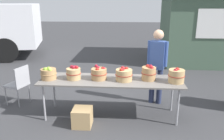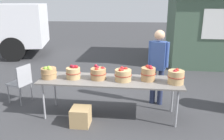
{
  "view_description": "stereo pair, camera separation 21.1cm",
  "coord_description": "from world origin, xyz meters",
  "px_view_note": "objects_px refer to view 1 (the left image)",
  "views": [
    {
      "loc": [
        0.33,
        -4.14,
        2.21
      ],
      "look_at": [
        0.0,
        0.3,
        0.85
      ],
      "focal_mm": 37.03,
      "sensor_mm": 36.0,
      "label": 1
    },
    {
      "loc": [
        0.54,
        -4.12,
        2.21
      ],
      "look_at": [
        0.0,
        0.3,
        0.85
      ],
      "focal_mm": 37.03,
      "sensor_mm": 36.0,
      "label": 2
    }
  ],
  "objects_px": {
    "folding_chair": "(19,82)",
    "market_table": "(111,81)",
    "apple_basket_green_0": "(49,74)",
    "apple_basket_red_0": "(74,73)",
    "apple_basket_red_4": "(176,76)",
    "vendor_adult": "(157,61)",
    "produce_crate": "(82,117)",
    "apple_basket_red_3": "(149,73)",
    "apple_basket_red_2": "(124,75)",
    "apple_basket_red_1": "(99,73)"
  },
  "relations": [
    {
      "from": "apple_basket_red_0",
      "to": "produce_crate",
      "type": "bearing_deg",
      "value": -61.88
    },
    {
      "from": "market_table",
      "to": "folding_chair",
      "type": "xyz_separation_m",
      "value": [
        -2.02,
        0.37,
        -0.21
      ]
    },
    {
      "from": "apple_basket_red_0",
      "to": "market_table",
      "type": "bearing_deg",
      "value": 1.03
    },
    {
      "from": "apple_basket_red_3",
      "to": "market_table",
      "type": "bearing_deg",
      "value": -176.5
    },
    {
      "from": "apple_basket_red_4",
      "to": "vendor_adult",
      "type": "distance_m",
      "value": 0.78
    },
    {
      "from": "market_table",
      "to": "apple_basket_red_4",
      "type": "bearing_deg",
      "value": -2.9
    },
    {
      "from": "folding_chair",
      "to": "apple_basket_green_0",
      "type": "bearing_deg",
      "value": 80.33
    },
    {
      "from": "market_table",
      "to": "folding_chair",
      "type": "height_order",
      "value": "folding_chair"
    },
    {
      "from": "apple_basket_red_2",
      "to": "vendor_adult",
      "type": "height_order",
      "value": "vendor_adult"
    },
    {
      "from": "folding_chair",
      "to": "produce_crate",
      "type": "distance_m",
      "value": 1.77
    },
    {
      "from": "apple_basket_red_2",
      "to": "folding_chair",
      "type": "height_order",
      "value": "apple_basket_red_2"
    },
    {
      "from": "vendor_adult",
      "to": "folding_chair",
      "type": "distance_m",
      "value": 3.0
    },
    {
      "from": "folding_chair",
      "to": "vendor_adult",
      "type": "bearing_deg",
      "value": 112.94
    },
    {
      "from": "apple_basket_red_3",
      "to": "folding_chair",
      "type": "bearing_deg",
      "value": 173.15
    },
    {
      "from": "vendor_adult",
      "to": "produce_crate",
      "type": "distance_m",
      "value": 1.96
    },
    {
      "from": "apple_basket_red_0",
      "to": "apple_basket_green_0",
      "type": "bearing_deg",
      "value": -175.36
    },
    {
      "from": "apple_basket_green_0",
      "to": "vendor_adult",
      "type": "xyz_separation_m",
      "value": [
        2.12,
        0.71,
        0.1
      ]
    },
    {
      "from": "market_table",
      "to": "apple_basket_red_4",
      "type": "distance_m",
      "value": 1.22
    },
    {
      "from": "apple_basket_red_2",
      "to": "apple_basket_red_4",
      "type": "distance_m",
      "value": 0.96
    },
    {
      "from": "apple_basket_red_4",
      "to": "apple_basket_red_1",
      "type": "bearing_deg",
      "value": 177.11
    },
    {
      "from": "apple_basket_green_0",
      "to": "vendor_adult",
      "type": "bearing_deg",
      "value": 18.55
    },
    {
      "from": "apple_basket_green_0",
      "to": "produce_crate",
      "type": "distance_m",
      "value": 1.06
    },
    {
      "from": "apple_basket_red_1",
      "to": "apple_basket_red_2",
      "type": "bearing_deg",
      "value": -4.48
    },
    {
      "from": "apple_basket_green_0",
      "to": "apple_basket_red_0",
      "type": "bearing_deg",
      "value": 4.64
    },
    {
      "from": "apple_basket_red_2",
      "to": "folding_chair",
      "type": "distance_m",
      "value": 2.33
    },
    {
      "from": "apple_basket_red_1",
      "to": "apple_basket_green_0",
      "type": "bearing_deg",
      "value": -176.27
    },
    {
      "from": "apple_basket_red_3",
      "to": "produce_crate",
      "type": "distance_m",
      "value": 1.48
    },
    {
      "from": "apple_basket_red_3",
      "to": "vendor_adult",
      "type": "distance_m",
      "value": 0.66
    },
    {
      "from": "apple_basket_red_4",
      "to": "market_table",
      "type": "bearing_deg",
      "value": 177.1
    },
    {
      "from": "vendor_adult",
      "to": "apple_basket_red_1",
      "type": "bearing_deg",
      "value": 44.45
    },
    {
      "from": "apple_basket_red_0",
      "to": "apple_basket_red_4",
      "type": "relative_size",
      "value": 0.93
    },
    {
      "from": "apple_basket_green_0",
      "to": "produce_crate",
      "type": "relative_size",
      "value": 0.91
    },
    {
      "from": "apple_basket_red_3",
      "to": "produce_crate",
      "type": "xyz_separation_m",
      "value": [
        -1.2,
        -0.48,
        -0.72
      ]
    },
    {
      "from": "market_table",
      "to": "apple_basket_green_0",
      "type": "xyz_separation_m",
      "value": [
        -1.19,
        -0.05,
        0.15
      ]
    },
    {
      "from": "apple_basket_red_0",
      "to": "vendor_adult",
      "type": "relative_size",
      "value": 0.18
    },
    {
      "from": "apple_basket_red_2",
      "to": "apple_basket_red_0",
      "type": "bearing_deg",
      "value": 179.2
    },
    {
      "from": "apple_basket_red_1",
      "to": "vendor_adult",
      "type": "xyz_separation_m",
      "value": [
        1.16,
        0.65,
        0.09
      ]
    },
    {
      "from": "apple_basket_red_2",
      "to": "folding_chair",
      "type": "relative_size",
      "value": 0.38
    },
    {
      "from": "apple_basket_red_2",
      "to": "apple_basket_red_3",
      "type": "bearing_deg",
      "value": 8.5
    },
    {
      "from": "apple_basket_red_4",
      "to": "vendor_adult",
      "type": "relative_size",
      "value": 0.19
    },
    {
      "from": "apple_basket_red_1",
      "to": "apple_basket_red_2",
      "type": "relative_size",
      "value": 0.95
    },
    {
      "from": "market_table",
      "to": "apple_basket_red_2",
      "type": "distance_m",
      "value": 0.29
    },
    {
      "from": "apple_basket_red_3",
      "to": "folding_chair",
      "type": "xyz_separation_m",
      "value": [
        -2.73,
        0.33,
        -0.38
      ]
    },
    {
      "from": "apple_basket_red_3",
      "to": "apple_basket_red_4",
      "type": "xyz_separation_m",
      "value": [
        0.49,
        -0.1,
        -0.01
      ]
    },
    {
      "from": "apple_basket_red_1",
      "to": "vendor_adult",
      "type": "distance_m",
      "value": 1.33
    },
    {
      "from": "apple_basket_red_0",
      "to": "apple_basket_red_1",
      "type": "xyz_separation_m",
      "value": [
        0.48,
        0.02,
        -0.0
      ]
    },
    {
      "from": "folding_chair",
      "to": "market_table",
      "type": "bearing_deg",
      "value": 96.91
    },
    {
      "from": "apple_basket_red_2",
      "to": "vendor_adult",
      "type": "bearing_deg",
      "value": 45.05
    },
    {
      "from": "apple_basket_red_1",
      "to": "apple_basket_red_3",
      "type": "relative_size",
      "value": 1.04
    },
    {
      "from": "market_table",
      "to": "apple_basket_red_1",
      "type": "bearing_deg",
      "value": 177.18
    }
  ]
}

